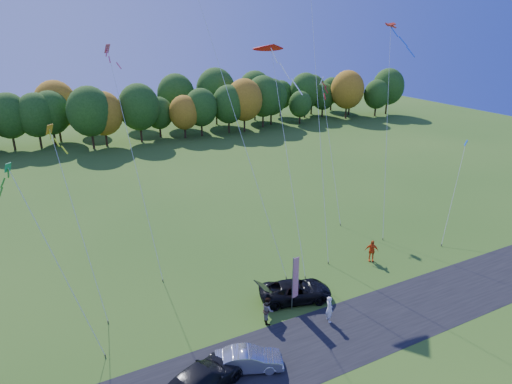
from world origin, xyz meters
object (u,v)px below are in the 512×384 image
black_suv (295,291)px  silver_sedan (249,359)px  feather_flag (295,277)px  person_east (372,251)px

black_suv → silver_sedan: black_suv is taller
silver_sedan → feather_flag: (5.63, 3.90, 1.94)m
person_east → feather_flag: bearing=-127.7°
black_suv → feather_flag: (-0.71, -0.96, 1.86)m
silver_sedan → person_east: person_east is taller
silver_sedan → feather_flag: size_ratio=0.95×
silver_sedan → person_east: 16.73m
person_east → feather_flag: (-9.66, -2.87, 1.63)m
silver_sedan → feather_flag: bearing=-33.2°
silver_sedan → person_east: size_ratio=2.07×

